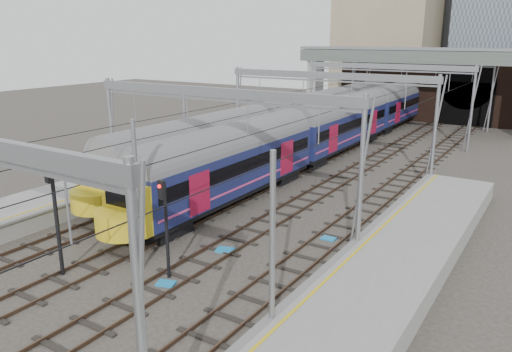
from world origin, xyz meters
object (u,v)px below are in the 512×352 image
Objects in this scene: train_second at (306,119)px; signal_near_left at (54,205)px; signal_near_centre at (165,217)px; train_main at (373,112)px.

train_second is 9.71× the size of signal_near_left.
signal_near_left is 4.90m from signal_near_centre.
signal_near_centre is at bearing -74.97° from train_second.
signal_near_left is (-0.55, -38.92, 0.69)m from train_main.
signal_near_left reaches higher than train_main.
signal_near_left is at bearing -83.67° from train_second.
signal_near_centre is at bearing -84.19° from train_main.
train_main is 15.54× the size of signal_near_centre.
train_main is at bearing 62.85° from train_second.
signal_near_centre is (3.72, -36.55, 0.25)m from train_main.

